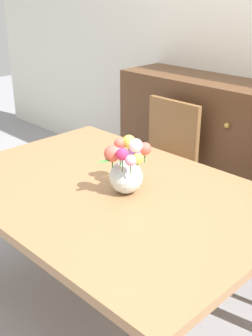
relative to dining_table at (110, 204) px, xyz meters
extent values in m
plane|color=#939399|center=(0.00, 0.00, -0.66)|extent=(12.00, 12.00, 0.00)
cube|color=#9E7047|center=(0.00, 0.00, 0.06)|extent=(1.57, 1.09, 0.04)
cylinder|color=#9E7047|center=(-0.71, 0.46, -0.31)|extent=(0.07, 0.07, 0.70)
cube|color=olive|center=(-0.43, 0.80, -0.20)|extent=(0.42, 0.42, 0.04)
cylinder|color=olive|center=(-0.25, 0.62, -0.44)|extent=(0.04, 0.04, 0.44)
cylinder|color=olive|center=(-0.61, 0.62, -0.44)|extent=(0.04, 0.04, 0.44)
cylinder|color=olive|center=(-0.25, 0.98, -0.44)|extent=(0.04, 0.04, 0.44)
cylinder|color=olive|center=(-0.61, 0.98, -0.44)|extent=(0.04, 0.04, 0.44)
cube|color=olive|center=(-0.43, 1.00, 0.03)|extent=(0.42, 0.04, 0.42)
cylinder|color=olive|center=(0.25, 0.62, -0.44)|extent=(0.04, 0.04, 0.44)
cube|color=brown|center=(-0.38, 1.33, -0.16)|extent=(1.40, 0.44, 1.00)
sphere|color=#B7933D|center=(-0.68, 1.10, 0.12)|extent=(0.04, 0.04, 0.04)
sphere|color=#B7933D|center=(-0.08, 1.10, 0.12)|extent=(0.04, 0.04, 0.04)
sphere|color=#B7933D|center=(-0.68, 1.10, -0.28)|extent=(0.04, 0.04, 0.04)
sphere|color=#B7933D|center=(-0.08, 1.10, -0.28)|extent=(0.04, 0.04, 0.04)
sphere|color=silver|center=(0.08, 0.03, 0.16)|extent=(0.15, 0.15, 0.15)
sphere|color=#EFD14C|center=(0.11, 0.07, 0.24)|extent=(0.05, 0.05, 0.05)
cylinder|color=#478438|center=(0.11, 0.07, 0.23)|extent=(0.01, 0.01, 0.03)
sphere|color=#E55B4C|center=(-0.01, 0.08, 0.28)|extent=(0.05, 0.05, 0.05)
cylinder|color=#478438|center=(-0.01, 0.08, 0.25)|extent=(0.01, 0.01, 0.07)
sphere|color=#EFD14C|center=(0.01, 0.12, 0.29)|extent=(0.06, 0.06, 0.06)
cylinder|color=#478438|center=(0.01, 0.12, 0.25)|extent=(0.01, 0.01, 0.07)
sphere|color=#E55B4C|center=(0.06, -0.03, 0.28)|extent=(0.07, 0.07, 0.07)
cylinder|color=#478438|center=(0.06, -0.03, 0.25)|extent=(0.01, 0.01, 0.07)
sphere|color=#B266C6|center=(0.08, 0.10, 0.27)|extent=(0.08, 0.08, 0.08)
cylinder|color=#478438|center=(0.08, 0.10, 0.24)|extent=(0.01, 0.01, 0.05)
sphere|color=#E55B4C|center=(0.12, 0.11, 0.28)|extent=(0.06, 0.06, 0.06)
cylinder|color=#478438|center=(0.12, 0.11, 0.25)|extent=(0.01, 0.01, 0.07)
sphere|color=#EFD14C|center=(0.07, 0.07, 0.30)|extent=(0.05, 0.05, 0.05)
cylinder|color=#478438|center=(0.07, 0.07, 0.26)|extent=(0.01, 0.01, 0.09)
sphere|color=white|center=(0.09, 0.08, 0.30)|extent=(0.06, 0.06, 0.06)
cylinder|color=#478438|center=(0.09, 0.08, 0.26)|extent=(0.01, 0.01, 0.09)
sphere|color=#EA9EBC|center=(0.09, -0.01, 0.28)|extent=(0.05, 0.05, 0.05)
cylinder|color=#478438|center=(0.09, -0.01, 0.25)|extent=(0.01, 0.01, 0.07)
sphere|color=#D12D66|center=(0.12, -0.03, 0.29)|extent=(0.06, 0.06, 0.06)
cylinder|color=#478438|center=(0.12, -0.03, 0.25)|extent=(0.01, 0.01, 0.08)
sphere|color=#EA9EBC|center=(0.16, -0.02, 0.27)|extent=(0.05, 0.05, 0.05)
cylinder|color=#478438|center=(0.16, -0.02, 0.24)|extent=(0.01, 0.01, 0.06)
ellipsoid|color=#478438|center=(0.05, 0.07, 0.24)|extent=(0.06, 0.07, 0.02)
ellipsoid|color=#478438|center=(0.05, -0.07, 0.25)|extent=(0.04, 0.07, 0.01)
camera|label=1|loc=(1.33, -1.20, 0.96)|focal=45.67mm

